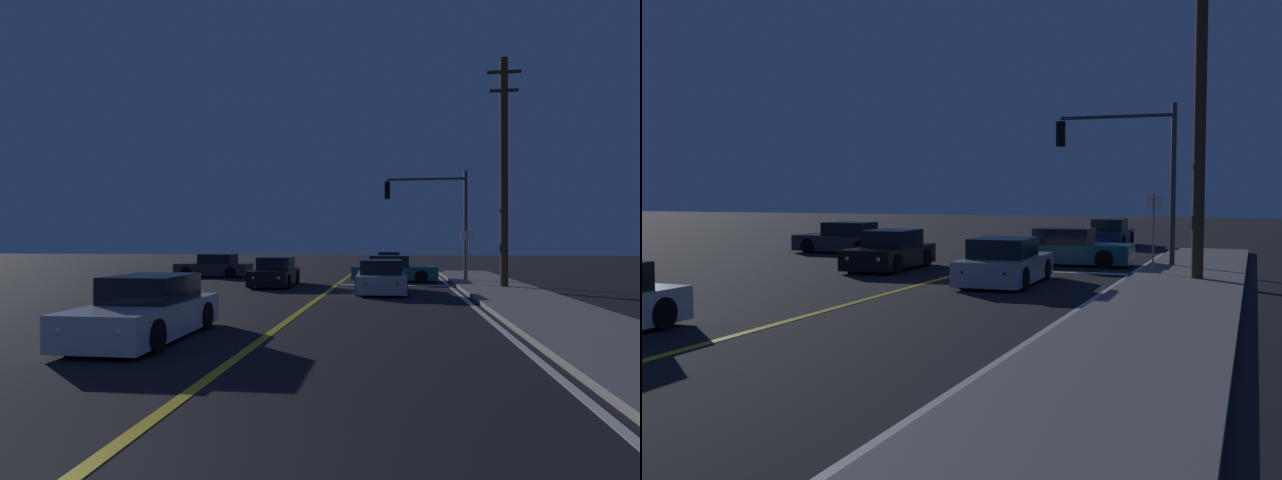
# 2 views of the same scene
# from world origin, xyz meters

# --- Properties ---
(sidewalk_right) EXTENTS (3.20, 41.83, 0.15)m
(sidewalk_right) POSITION_xyz_m (7.09, 11.62, 0.07)
(sidewalk_right) COLOR gray
(sidewalk_right) RESTS_ON ground
(lane_line_center) EXTENTS (0.20, 39.50, 0.01)m
(lane_line_center) POSITION_xyz_m (0.00, 11.62, 0.01)
(lane_line_center) COLOR gold
(lane_line_center) RESTS_ON ground
(lane_line_edge_right) EXTENTS (0.16, 39.50, 0.01)m
(lane_line_edge_right) POSITION_xyz_m (5.24, 11.62, 0.01)
(lane_line_edge_right) COLOR silver
(lane_line_edge_right) RESTS_ON ground
(stop_bar) EXTENTS (5.49, 0.50, 0.01)m
(stop_bar) POSITION_xyz_m (2.75, 21.74, 0.01)
(stop_bar) COLOR silver
(stop_bar) RESTS_ON ground
(car_following_oncoming_navy) EXTENTS (1.84, 4.38, 1.34)m
(car_following_oncoming_navy) POSITION_xyz_m (2.29, 34.66, 0.58)
(car_following_oncoming_navy) COLOR navy
(car_following_oncoming_navy) RESTS_ON ground
(car_far_approaching_silver) EXTENTS (2.10, 4.47, 1.34)m
(car_far_approaching_silver) POSITION_xyz_m (2.19, 18.04, 0.58)
(car_far_approaching_silver) COLOR #B2B5BA
(car_far_approaching_silver) RESTS_ON ground
(car_parked_curb_charcoal) EXTENTS (4.36, 1.98, 1.34)m
(car_parked_curb_charcoal) POSITION_xyz_m (-7.77, 26.36, 0.58)
(car_parked_curb_charcoal) COLOR #2D2D33
(car_parked_curb_charcoal) RESTS_ON ground
(car_distant_tail_teal) EXTENTS (4.43, 2.01, 1.34)m
(car_distant_tail_teal) POSITION_xyz_m (2.63, 24.36, 0.58)
(car_distant_tail_teal) COLOR #195960
(car_distant_tail_teal) RESTS_ON ground
(car_side_waiting_white) EXTENTS (1.91, 4.47, 1.34)m
(car_side_waiting_white) POSITION_xyz_m (-2.48, 7.17, 0.58)
(car_side_waiting_white) COLOR silver
(car_side_waiting_white) RESTS_ON ground
(car_mid_block_black) EXTENTS (2.02, 4.42, 1.34)m
(car_mid_block_black) POSITION_xyz_m (-2.82, 20.73, 0.58)
(car_mid_block_black) COLOR black
(car_mid_block_black) RESTS_ON ground
(traffic_signal_near_right) EXTENTS (4.17, 0.28, 5.68)m
(traffic_signal_near_right) POSITION_xyz_m (4.79, 24.04, 3.81)
(traffic_signal_near_right) COLOR #38383D
(traffic_signal_near_right) RESTS_ON ground
(utility_pole_right) EXTENTS (1.45, 0.34, 9.98)m
(utility_pole_right) POSITION_xyz_m (7.39, 20.10, 5.12)
(utility_pole_right) COLOR #42301E
(utility_pole_right) RESTS_ON ground
(street_sign_corner) EXTENTS (0.56, 0.14, 2.59)m
(street_sign_corner) POSITION_xyz_m (5.99, 21.24, 1.73)
(street_sign_corner) COLOR slate
(street_sign_corner) RESTS_ON ground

